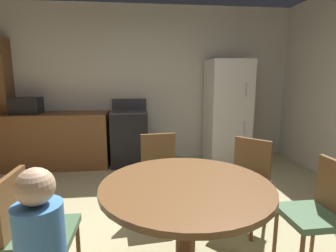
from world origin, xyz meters
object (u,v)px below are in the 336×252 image
at_px(chair_west, 33,227).
at_px(chair_northeast, 247,177).
at_px(refrigerator, 227,112).
at_px(oven_range, 130,137).
at_px(microwave, 26,106).
at_px(dining_table, 186,205).
at_px(chair_east, 320,209).
at_px(chair_north, 160,170).

bearing_deg(chair_west, chair_northeast, 22.11).
bearing_deg(refrigerator, oven_range, 178.16).
height_order(microwave, dining_table, microwave).
bearing_deg(oven_range, chair_west, -101.43).
bearing_deg(chair_northeast, chair_west, -22.11).
xyz_separation_m(dining_table, chair_east, (1.02, 0.02, -0.10)).
height_order(dining_table, chair_north, chair_north).
bearing_deg(oven_range, chair_north, -77.97).
distance_m(oven_range, chair_west, 2.82).
height_order(oven_range, chair_northeast, oven_range).
distance_m(oven_range, dining_table, 2.81).
distance_m(oven_range, chair_northeast, 2.39).
xyz_separation_m(refrigerator, chair_west, (-2.23, -2.71, -0.38)).
xyz_separation_m(chair_northeast, chair_east, (0.28, -0.69, 0.00)).
height_order(dining_table, chair_northeast, chair_northeast).
xyz_separation_m(refrigerator, chair_east, (-0.18, -2.70, -0.38)).
relative_size(refrigerator, chair_north, 2.02).
xyz_separation_m(chair_northeast, chair_north, (-0.84, 0.31, 0.00)).
xyz_separation_m(oven_range, chair_east, (1.49, -2.75, 0.03)).
bearing_deg(oven_range, microwave, -179.87).
distance_m(chair_northeast, chair_east, 0.74).
xyz_separation_m(refrigerator, chair_northeast, (-0.47, -2.01, -0.38)).
distance_m(chair_west, chair_east, 2.05).
relative_size(chair_northeast, chair_north, 1.00).
bearing_deg(microwave, chair_west, -68.93).
relative_size(microwave, chair_east, 0.51).
height_order(chair_west, chair_east, same).
relative_size(chair_northeast, chair_east, 1.00).
xyz_separation_m(chair_west, chair_northeast, (1.77, 0.70, 0.00)).
bearing_deg(dining_table, chair_west, 179.36).
height_order(microwave, chair_east, microwave).
bearing_deg(chair_west, chair_north, 47.96).
bearing_deg(oven_range, chair_northeast, -59.63).
xyz_separation_m(refrigerator, microwave, (-3.30, 0.05, 0.15)).
distance_m(refrigerator, microwave, 3.30).
xyz_separation_m(oven_range, chair_north, (0.37, -1.75, 0.03)).
xyz_separation_m(dining_table, chair_north, (-0.09, 1.02, -0.10)).
bearing_deg(chair_east, chair_northeast, -68.73).
bearing_deg(microwave, refrigerator, -0.87).
distance_m(dining_table, chair_north, 1.03).
bearing_deg(chair_northeast, microwave, -79.64).
bearing_deg(chair_north, chair_northeast, 64.15).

